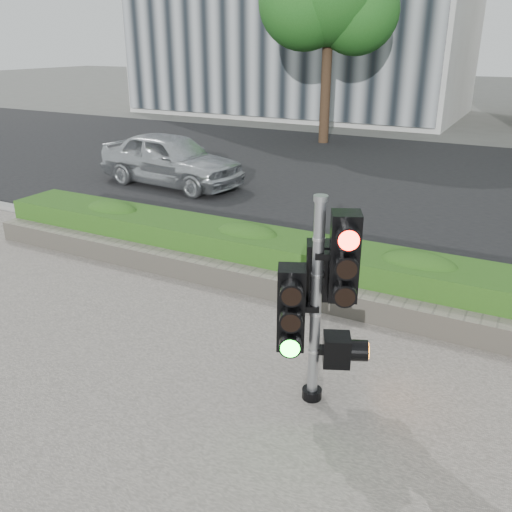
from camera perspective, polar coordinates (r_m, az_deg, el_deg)
name	(u,v)px	position (r m, az deg, el deg)	size (l,w,h in m)	color
ground	(233,370)	(6.41, -2.45, -11.86)	(120.00, 120.00, 0.00)	#51514C
road	(420,182)	(15.27, 16.85, 7.42)	(60.00, 13.00, 0.02)	black
curb	(329,270)	(8.92, 7.72, -1.47)	(60.00, 0.25, 0.12)	gray
stone_wall	(299,291)	(7.80, 4.54, -3.74)	(12.00, 0.32, 0.34)	gray
hedge	(316,265)	(8.28, 6.37, -0.95)	(12.00, 1.00, 0.68)	#448B2A
traffic_signal	(319,292)	(5.36, 6.69, -3.80)	(0.80, 0.72, 2.21)	black
car_silver	(171,159)	(14.37, -8.97, 10.05)	(1.60, 3.98, 1.36)	silver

